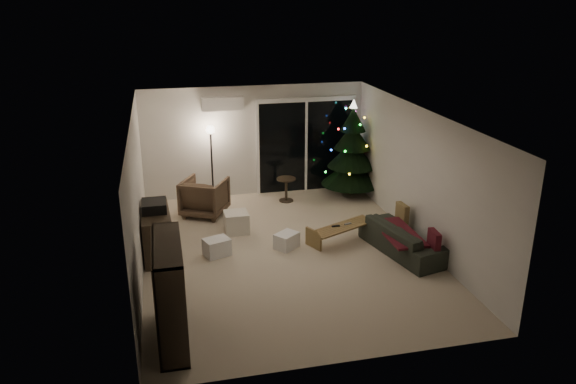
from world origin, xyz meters
name	(u,v)px	position (x,y,z in m)	size (l,w,h in m)	color
room	(292,173)	(0.46, 1.49, 1.02)	(6.50, 7.51, 2.60)	beige
bookshelf	(156,294)	(-2.25, -2.24, 0.71)	(0.36, 1.42, 1.42)	black
media_cabinet	(156,232)	(-2.25, 0.48, 0.41)	(0.50, 1.32, 0.83)	black
stereo	(154,206)	(-2.25, 0.48, 0.92)	(0.42, 0.50, 0.18)	black
armchair	(205,197)	(-1.25, 2.18, 0.39)	(0.84, 0.86, 0.79)	#432E24
ottoman	(236,222)	(-0.74, 1.13, 0.20)	(0.45, 0.45, 0.41)	silver
cardboard_box_a	(217,247)	(-1.22, 0.19, 0.16)	(0.43, 0.33, 0.31)	white
cardboard_box_b	(287,241)	(0.05, 0.20, 0.14)	(0.41, 0.31, 0.29)	white
side_table	(286,190)	(0.59, 2.59, 0.27)	(0.43, 0.43, 0.53)	black
floor_lamp	(212,166)	(-1.00, 2.93, 0.83)	(0.27, 0.27, 1.67)	black
sofa	(403,238)	(2.05, -0.44, 0.27)	(1.83, 0.72, 0.54)	black
sofa_throw	(399,233)	(1.95, -0.44, 0.39)	(0.57, 1.32, 0.04)	#5C171F
cushion_a	(402,213)	(2.30, 0.21, 0.48)	(0.11, 0.35, 0.35)	olive
cushion_b	(434,241)	(2.30, -1.09, 0.48)	(0.11, 0.35, 0.35)	#5C171F
coffee_table	(343,235)	(1.10, 0.10, 0.19)	(1.20, 0.42, 0.38)	olive
remote_a	(336,226)	(0.95, 0.10, 0.39)	(0.15, 0.04, 0.02)	black
remote_b	(348,224)	(1.20, 0.15, 0.39)	(0.14, 0.04, 0.02)	slate
christmas_tree	(352,148)	(2.14, 2.70, 1.10)	(1.36, 1.36, 2.20)	black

